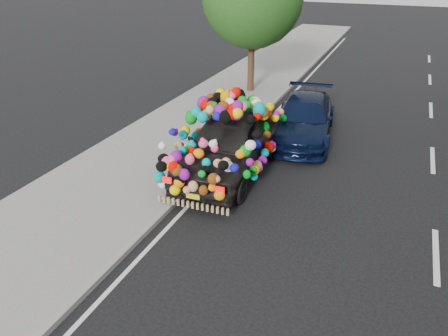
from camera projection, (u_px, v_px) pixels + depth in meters
name	position (u px, v px, depth m)	size (l,w,h in m)	color
ground	(268.00, 219.00, 10.21)	(100.00, 100.00, 0.00)	black
sidewalk	(114.00, 183.00, 11.66)	(4.00, 60.00, 0.12)	gray
kerb	(179.00, 197.00, 10.98)	(0.15, 60.00, 0.13)	gray
lane_markings	(436.00, 255.00, 8.97)	(6.00, 50.00, 0.01)	silver
plush_art_car	(229.00, 132.00, 11.95)	(2.48, 5.14, 2.31)	black
navy_sedan	(304.00, 119.00, 14.40)	(1.87, 4.59, 1.33)	black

